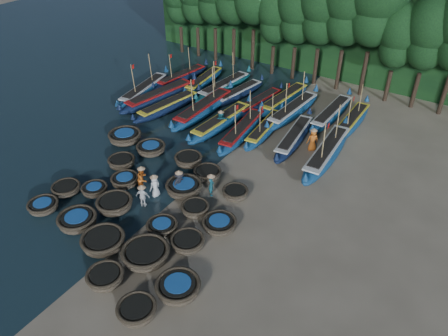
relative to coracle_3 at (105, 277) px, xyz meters
The scene contains 55 objects.
ground 8.85m from the coracle_3, 98.32° to the left, with size 120.00×120.00×0.00m, color gray.
foliage_wall 32.59m from the coracle_3, 92.27° to the left, with size 40.00×3.00×10.00m, color black.
coracle_3 is the anchor object (origin of this frame).
coracle_4 2.77m from the coracle_3, 13.10° to the right, with size 2.04×2.04×0.76m.
coracle_5 7.61m from the coracle_3, 164.92° to the left, with size 2.07×2.07×0.65m.
coracle_6 4.97m from the coracle_3, 154.34° to the left, with size 2.71×2.71×0.80m.
coracle_7 2.59m from the coracle_3, 138.04° to the left, with size 2.54×2.54×0.85m.
coracle_8 2.38m from the coracle_3, 73.61° to the left, with size 2.61×2.61×0.85m.
coracle_9 3.78m from the coracle_3, 23.01° to the left, with size 2.77×2.77×0.79m.
coracle_10 8.53m from the coracle_3, 152.56° to the left, with size 1.99×1.99×0.64m.
coracle_11 7.69m from the coracle_3, 140.79° to the left, with size 1.72×1.72×0.63m.
coracle_12 5.76m from the coracle_3, 130.10° to the left, with size 2.73×2.73×0.83m.
coracle_13 4.51m from the coracle_3, 90.83° to the left, with size 2.12×2.12×0.65m.
coracle_14 4.72m from the coracle_3, 65.92° to the left, with size 2.36×2.36×0.67m.
coracle_15 10.49m from the coracle_3, 129.57° to the left, with size 2.31×2.31×0.73m.
coracle_16 8.30m from the coracle_3, 126.89° to the left, with size 1.92×1.92×0.69m.
coracle_17 8.12m from the coracle_3, 98.24° to the left, with size 2.84×2.84×0.83m.
coracle_18 6.85m from the coracle_3, 84.91° to the left, with size 1.76×1.76×0.69m.
coracle_19 6.99m from the coracle_3, 68.35° to the left, with size 2.51×2.51×0.67m.
coracle_20 13.84m from the coracle_3, 129.61° to the left, with size 2.65×2.65×0.85m.
coracle_21 12.19m from the coracle_3, 120.13° to the left, with size 2.24×2.24×0.74m.
coracle_22 11.21m from the coracle_3, 105.06° to the left, with size 2.02×2.02×0.78m.
coracle_23 10.34m from the coracle_3, 95.16° to the left, with size 2.16×2.16×0.65m.
coracle_24 9.64m from the coracle_3, 79.14° to the left, with size 1.81×1.81×0.68m.
long_boat_0 21.97m from the coracle_3, 126.56° to the left, with size 2.80×8.45×3.63m.
long_boat_1 20.60m from the coracle_3, 122.32° to the left, with size 3.06×8.97×1.60m.
long_boat_2 18.85m from the coracle_3, 119.43° to the left, with size 2.54×7.85×1.40m.
long_boat_3 18.67m from the coracle_3, 109.88° to the left, with size 1.73×9.18×3.90m.
long_boat_4 16.92m from the coracle_3, 103.18° to the left, with size 1.97×8.49×1.50m.
long_boat_5 16.34m from the coracle_3, 96.19° to the left, with size 2.30×8.13×3.47m.
long_boat_6 17.53m from the coracle_3, 91.42° to the left, with size 1.92×7.32×3.12m.
long_boat_7 17.64m from the coracle_3, 83.33° to the left, with size 2.28×7.90×1.40m.
long_boat_8 17.48m from the coracle_3, 73.46° to the left, with size 2.09×9.13×3.88m.
long_boat_9 25.09m from the coracle_3, 118.92° to the left, with size 2.23×7.65×3.27m.
long_boat_10 24.61m from the coracle_3, 113.58° to the left, with size 2.11×7.44×1.32m.
long_boat_11 23.54m from the coracle_3, 108.34° to the left, with size 2.21×8.24×3.52m.
long_boat_12 22.68m from the coracle_3, 104.28° to the left, with size 2.27×7.24×1.29m.
long_boat_13 21.57m from the coracle_3, 98.31° to the left, with size 2.10×7.22×1.28m.
long_boat_14 23.04m from the coracle_3, 93.80° to the left, with size 2.11×8.20×1.45m.
long_boat_15 21.39m from the coracle_3, 89.75° to the left, with size 2.07×8.64×3.68m.
long_boat_16 22.90m from the coracle_3, 82.52° to the left, with size 1.59×8.20×1.44m.
long_boat_17 22.79m from the coracle_3, 77.71° to the left, with size 1.47×8.00×3.40m.
fisherman_0 7.32m from the coracle_3, 110.42° to the left, with size 0.63×0.84×1.76m.
fisherman_1 8.94m from the coracle_3, 87.81° to the left, with size 0.60×0.65×1.69m.
fisherman_2 7.82m from the coracle_3, 117.71° to the left, with size 0.89×1.02×1.96m.
fisherman_3 8.06m from the coracle_3, 100.09° to the left, with size 0.66×1.11×1.88m.
fisherman_4 6.20m from the coracle_3, 113.94° to the left, with size 0.96×0.65×1.71m.
fisherman_5 16.63m from the coracle_3, 102.86° to the left, with size 1.53×1.34×1.88m.
fisherman_6 17.78m from the coracle_3, 78.36° to the left, with size 0.99×0.99×1.94m.
tree_5 29.84m from the coracle_3, 101.37° to the left, with size 3.68×3.68×8.68m.
tree_6 29.61m from the coracle_3, 96.90° to the left, with size 4.09×4.09×9.65m.
tree_7 29.58m from the coracle_3, 92.35° to the left, with size 4.51×4.51×10.63m.
tree_8 29.74m from the coracle_3, 87.77° to the left, with size 4.92×4.92×11.60m.
tree_10 29.83m from the coracle_3, 78.74° to the left, with size 3.68×3.68×8.68m.
tree_11 30.48m from the coracle_3, 74.41° to the left, with size 4.09×4.09×9.65m.
Camera 1 is at (14.41, -17.96, 17.45)m, focal length 35.00 mm.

